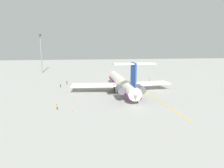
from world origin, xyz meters
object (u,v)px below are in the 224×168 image
at_px(safety_cone_wingtip, 75,81).
at_px(light_mast, 41,52).
at_px(ground_crew_near_nose, 61,85).
at_px(ground_crew_near_tail, 57,106).
at_px(main_jetliner, 123,83).
at_px(safety_cone_nose, 72,111).
at_px(ground_crew_portside, 150,79).
at_px(ground_crew_starboard, 67,82).

distance_m(safety_cone_wingtip, light_mast, 42.93).
xyz_separation_m(ground_crew_near_nose, ground_crew_near_tail, (-31.49, -2.44, 0.01)).
distance_m(ground_crew_near_nose, safety_cone_wingtip, 13.92).
bearing_deg(main_jetliner, ground_crew_near_tail, 128.15).
bearing_deg(light_mast, safety_cone_nose, -163.59).
bearing_deg(ground_crew_near_tail, main_jetliner, -73.07).
bearing_deg(main_jetliner, safety_cone_nose, 137.88).
height_order(ground_crew_near_tail, safety_cone_nose, ground_crew_near_tail).
xyz_separation_m(ground_crew_near_nose, safety_cone_wingtip, (12.67, -5.70, -0.77)).
distance_m(ground_crew_near_nose, ground_crew_near_tail, 31.58).
bearing_deg(ground_crew_portside, safety_cone_wingtip, 23.80).
height_order(ground_crew_portside, safety_cone_nose, ground_crew_portside).
distance_m(ground_crew_near_tail, light_mast, 81.61).
xyz_separation_m(main_jetliner, safety_cone_nose, (-22.12, 18.27, -3.34)).
distance_m(main_jetliner, ground_crew_near_tail, 30.31).
height_order(main_jetliner, light_mast, light_mast).
bearing_deg(safety_cone_wingtip, ground_crew_near_tail, 175.79).
xyz_separation_m(main_jetliner, ground_crew_near_tail, (-19.70, 22.89, -2.56)).
relative_size(ground_crew_starboard, safety_cone_wingtip, 3.14).
distance_m(ground_crew_near_tail, ground_crew_starboard, 37.94).
relative_size(main_jetliner, light_mast, 1.89).
xyz_separation_m(ground_crew_near_tail, ground_crew_portside, (41.12, -40.17, 0.02)).
xyz_separation_m(ground_crew_near_nose, ground_crew_portside, (9.63, -42.61, 0.03)).
distance_m(safety_cone_nose, light_mast, 85.23).
bearing_deg(ground_crew_portside, main_jetliner, 79.62).
distance_m(ground_crew_starboard, light_mast, 46.27).
bearing_deg(safety_cone_nose, ground_crew_starboard, 6.93).
relative_size(ground_crew_portside, safety_cone_wingtip, 3.10).
bearing_deg(safety_cone_nose, ground_crew_near_tail, 62.31).
xyz_separation_m(safety_cone_nose, safety_cone_wingtip, (46.58, 1.36, 0.00)).
bearing_deg(main_jetliner, ground_crew_portside, -41.45).
bearing_deg(ground_crew_near_nose, safety_cone_nose, -24.11).
bearing_deg(ground_crew_near_tail, ground_crew_portside, -68.11).
xyz_separation_m(safety_cone_wingtip, light_mast, (34.22, 22.43, 12.99)).
distance_m(ground_crew_portside, safety_cone_wingtip, 37.05).
bearing_deg(ground_crew_near_nose, ground_crew_near_tail, -31.44).
bearing_deg(ground_crew_near_nose, light_mast, 163.76).
bearing_deg(ground_crew_near_nose, safety_cone_wingtip, 119.92).
bearing_deg(safety_cone_wingtip, ground_crew_starboard, 150.31).
relative_size(ground_crew_near_tail, safety_cone_wingtip, 3.04).
height_order(ground_crew_portside, safety_cone_wingtip, ground_crew_portside).
bearing_deg(ground_crew_portside, ground_crew_near_tail, 74.18).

